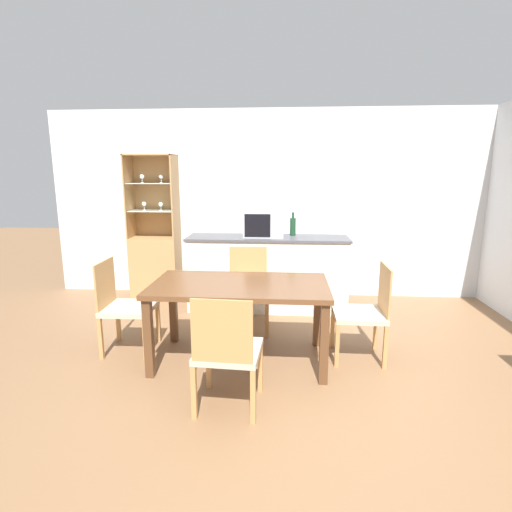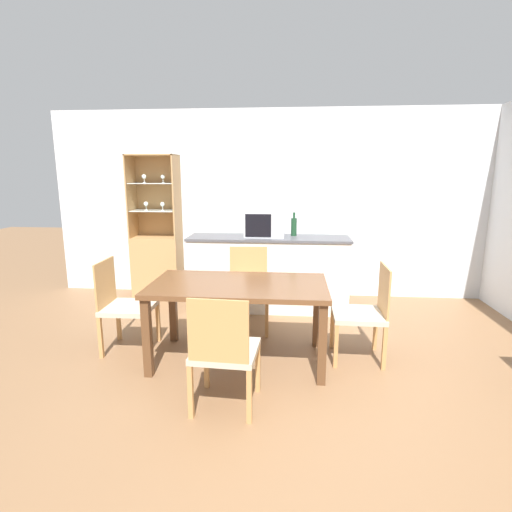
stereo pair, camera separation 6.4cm
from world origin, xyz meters
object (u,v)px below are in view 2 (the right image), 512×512
at_px(dining_table, 239,293).
at_px(dining_chair_head_far, 248,289).
at_px(dining_chair_side_left_far, 124,305).
at_px(dining_chair_head_near, 224,351).
at_px(dining_chair_side_right_far, 364,312).
at_px(display_cabinet, 157,255).
at_px(wine_bottle, 294,226).
at_px(microwave, 265,224).

bearing_deg(dining_table, dining_chair_head_far, 90.23).
xyz_separation_m(dining_chair_side_left_far, dining_chair_head_far, (1.14, 0.65, 0.00)).
xyz_separation_m(dining_chair_side_left_far, dining_chair_head_near, (1.14, -0.91, 0.00)).
height_order(dining_chair_side_right_far, dining_chair_head_far, same).
bearing_deg(dining_chair_head_near, display_cabinet, 120.73).
xyz_separation_m(display_cabinet, dining_chair_head_far, (1.41, -1.14, -0.12)).
bearing_deg(dining_chair_side_left_far, dining_table, 82.19).
xyz_separation_m(display_cabinet, dining_chair_side_right_far, (2.55, -1.79, -0.12)).
distance_m(dining_chair_side_left_far, dining_chair_head_far, 1.31).
relative_size(dining_chair_side_left_far, wine_bottle, 3.06).
relative_size(dining_chair_side_right_far, microwave, 1.83).
bearing_deg(dining_chair_side_right_far, dining_chair_head_near, 129.39).
height_order(dining_table, microwave, microwave).
xyz_separation_m(dining_chair_head_far, wine_bottle, (0.50, 0.80, 0.60)).
xyz_separation_m(display_cabinet, dining_table, (1.41, -1.92, 0.07)).
bearing_deg(dining_chair_head_near, dining_table, 93.04).
bearing_deg(dining_table, dining_chair_head_near, -90.21).
relative_size(dining_table, dining_chair_head_far, 1.77).
xyz_separation_m(display_cabinet, microwave, (1.54, -0.44, 0.51)).
height_order(display_cabinet, dining_chair_side_left_far, display_cabinet).
distance_m(display_cabinet, wine_bottle, 1.99).
bearing_deg(dining_table, display_cabinet, 126.25).
relative_size(dining_chair_head_far, dining_chair_head_near, 1.00).
distance_m(dining_table, dining_chair_side_left_far, 1.16).
distance_m(display_cabinet, dining_chair_head_far, 1.82).
bearing_deg(dining_table, dining_chair_side_left_far, 173.55).
relative_size(dining_chair_side_left_far, dining_chair_head_near, 1.00).
relative_size(microwave, wine_bottle, 1.67).
bearing_deg(display_cabinet, dining_chair_side_left_far, -81.43).
xyz_separation_m(dining_table, dining_chair_side_right_far, (1.14, 0.13, -0.20)).
bearing_deg(dining_chair_side_left_far, dining_chair_head_near, 49.93).
bearing_deg(wine_bottle, microwave, -165.74).
bearing_deg(dining_chair_side_left_far, wine_bottle, 130.25).
height_order(dining_table, dining_chair_side_right_far, dining_chair_side_right_far).
distance_m(dining_chair_side_right_far, microwave, 1.81).
relative_size(dining_table, dining_chair_head_near, 1.77).
bearing_deg(wine_bottle, dining_table, -107.35).
distance_m(display_cabinet, dining_chair_side_right_far, 3.12).
xyz_separation_m(dining_table, dining_chair_head_far, (-0.00, 0.78, -0.20)).
bearing_deg(dining_table, microwave, 84.90).
height_order(display_cabinet, wine_bottle, display_cabinet).
bearing_deg(dining_chair_side_right_far, dining_chair_side_left_far, 90.81).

